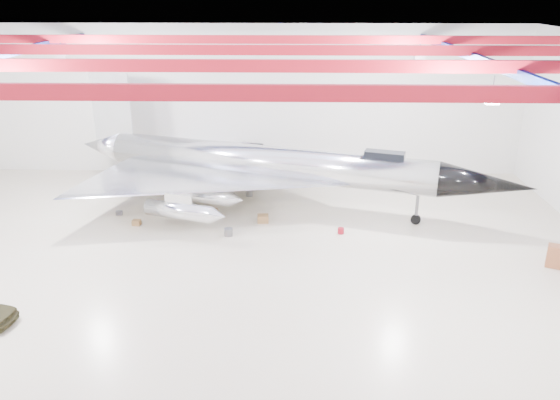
{
  "coord_description": "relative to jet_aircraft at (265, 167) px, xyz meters",
  "views": [
    {
      "loc": [
        3.11,
        -25.21,
        13.3
      ],
      "look_at": [
        2.39,
        2.0,
        2.7
      ],
      "focal_mm": 35.0,
      "sensor_mm": 36.0,
      "label": 1
    }
  ],
  "objects": [
    {
      "name": "floor",
      "position": [
        -1.29,
        -7.96,
        -2.66
      ],
      "size": [
        40.0,
        40.0,
        0.0
      ],
      "primitive_type": "plane",
      "color": "beige",
      "rests_on": "ground"
    },
    {
      "name": "wall_back",
      "position": [
        -1.29,
        7.04,
        2.84
      ],
      "size": [
        40.0,
        0.0,
        40.0
      ],
      "primitive_type": "plane",
      "rotation": [
        1.57,
        0.0,
        0.0
      ],
      "color": "silver",
      "rests_on": "floor"
    },
    {
      "name": "ceiling",
      "position": [
        -1.29,
        -7.96,
        8.34
      ],
      "size": [
        40.0,
        40.0,
        0.0
      ],
      "primitive_type": "plane",
      "rotation": [
        3.14,
        0.0,
        0.0
      ],
      "color": "#0A0F38",
      "rests_on": "wall_back"
    },
    {
      "name": "ceiling_structure",
      "position": [
        -1.29,
        -7.96,
        7.66
      ],
      "size": [
        39.5,
        29.5,
        1.08
      ],
      "color": "maroon",
      "rests_on": "ceiling"
    },
    {
      "name": "jet_aircraft",
      "position": [
        0.0,
        0.0,
        0.0
      ],
      "size": [
        29.04,
        21.17,
        8.12
      ],
      "rotation": [
        0.0,
        0.0,
        -0.29
      ],
      "color": "silver",
      "rests_on": "floor"
    },
    {
      "name": "desk",
      "position": [
        15.37,
        -8.11,
        -2.08
      ],
      "size": [
        1.42,
        1.1,
        1.16
      ],
      "primitive_type": "cube",
      "rotation": [
        0.0,
        0.0,
        -0.43
      ],
      "color": "brown",
      "rests_on": "floor"
    },
    {
      "name": "crate_ply",
      "position": [
        -7.6,
        -3.4,
        -2.49
      ],
      "size": [
        0.52,
        0.43,
        0.34
      ],
      "primitive_type": "cube",
      "rotation": [
        0.0,
        0.0,
        -0.1
      ],
      "color": "olive",
      "rests_on": "floor"
    },
    {
      "name": "toolbox_red",
      "position": [
        -5.2,
        -1.65,
        -2.51
      ],
      "size": [
        0.44,
        0.36,
        0.29
      ],
      "primitive_type": "cube",
      "rotation": [
        0.0,
        0.0,
        0.07
      ],
      "color": "maroon",
      "rests_on": "floor"
    },
    {
      "name": "engine_drum",
      "position": [
        -1.9,
        -4.74,
        -2.44
      ],
      "size": [
        0.52,
        0.52,
        0.44
      ],
      "primitive_type": "cylinder",
      "rotation": [
        0.0,
        0.0,
        -0.06
      ],
      "color": "#59595B",
      "rests_on": "floor"
    },
    {
      "name": "parts_bin",
      "position": [
        -0.03,
        -2.76,
        -2.43
      ],
      "size": [
        0.7,
        0.57,
        0.47
      ],
      "primitive_type": "cube",
      "rotation": [
        0.0,
        0.0,
        0.05
      ],
      "color": "olive",
      "rests_on": "floor"
    },
    {
      "name": "crate_small",
      "position": [
        -9.14,
        -1.84,
        -2.53
      ],
      "size": [
        0.4,
        0.33,
        0.26
      ],
      "primitive_type": "cube",
      "rotation": [
        0.0,
        0.0,
        0.1
      ],
      "color": "#59595B",
      "rests_on": "floor"
    },
    {
      "name": "tool_chest",
      "position": [
        4.58,
        -4.27,
        -2.5
      ],
      "size": [
        0.49,
        0.49,
        0.33
      ],
      "primitive_type": "cylinder",
      "rotation": [
        0.0,
        0.0,
        0.43
      ],
      "color": "maroon",
      "rests_on": "floor"
    },
    {
      "name": "oil_barrel",
      "position": [
        -3.18,
        -1.7,
        -2.47
      ],
      "size": [
        0.63,
        0.56,
        0.38
      ],
      "primitive_type": "cube",
      "rotation": [
        0.0,
        0.0,
        0.27
      ],
      "color": "olive",
      "rests_on": "floor"
    },
    {
      "name": "spares_box",
      "position": [
        -1.21,
        1.7,
        -2.46
      ],
      "size": [
        0.58,
        0.58,
        0.41
      ],
      "primitive_type": "cylinder",
      "rotation": [
        0.0,
        0.0,
        -0.3
      ],
      "color": "#59595B",
      "rests_on": "floor"
    }
  ]
}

